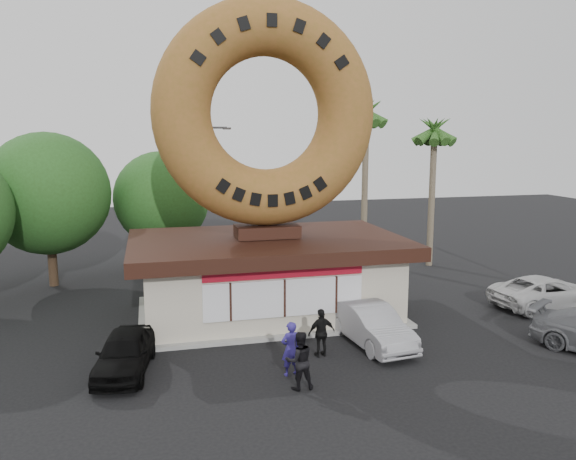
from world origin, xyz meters
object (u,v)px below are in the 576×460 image
at_px(car_black, 125,353).
at_px(giant_donut, 266,114).
at_px(car_white, 545,292).
at_px(street_lamp, 199,188).
at_px(donut_shop, 267,273).
at_px(person_center, 299,360).
at_px(car_silver, 372,325).
at_px(person_left, 291,349).
at_px(person_right, 321,333).

bearing_deg(car_black, giant_donut, 49.34).
distance_m(giant_donut, car_white, 14.39).
relative_size(giant_donut, car_black, 2.33).
relative_size(street_lamp, car_black, 2.06).
distance_m(donut_shop, person_center, 7.32).
distance_m(person_center, car_silver, 4.53).
relative_size(car_black, car_silver, 0.90).
bearing_deg(giant_donut, person_center, -94.46).
height_order(person_left, car_white, person_left).
bearing_deg(person_center, person_left, -89.99).
height_order(street_lamp, person_left, street_lamp).
bearing_deg(car_white, person_center, 106.17).
xyz_separation_m(person_left, car_black, (-5.07, 1.47, -0.21)).
xyz_separation_m(person_center, person_right, (1.39, 2.24, -0.05)).
bearing_deg(donut_shop, person_right, -80.69).
relative_size(donut_shop, car_black, 2.89).
distance_m(donut_shop, person_right, 5.16).
height_order(person_center, car_white, person_center).
distance_m(giant_donut, street_lamp, 10.87).
xyz_separation_m(donut_shop, person_left, (-0.58, -6.24, -0.89)).
relative_size(person_center, car_white, 0.36).
height_order(giant_donut, person_right, giant_donut).
distance_m(person_right, car_white, 11.58).
relative_size(person_left, person_right, 1.04).
bearing_deg(person_left, donut_shop, -106.56).
distance_m(person_center, person_right, 2.63).
relative_size(car_silver, car_white, 0.88).
bearing_deg(donut_shop, car_silver, -56.21).
height_order(person_center, car_silver, person_center).
distance_m(giant_donut, person_center, 10.40).
xyz_separation_m(donut_shop, person_right, (0.82, -5.01, -0.93)).
height_order(giant_donut, car_black, giant_donut).
bearing_deg(giant_donut, car_black, -139.74).
bearing_deg(person_right, donut_shop, -88.36).
relative_size(giant_donut, person_left, 5.17).
xyz_separation_m(person_left, car_white, (12.60, 4.16, -0.19)).
bearing_deg(person_center, car_black, -26.84).
distance_m(car_black, car_silver, 8.57).
bearing_deg(giant_donut, street_lamp, 100.51).
distance_m(person_left, car_black, 5.28).
distance_m(donut_shop, car_white, 12.25).
xyz_separation_m(street_lamp, car_silver, (4.77, -14.38, -3.77)).
bearing_deg(car_silver, car_black, 176.10).
height_order(donut_shop, car_silver, donut_shop).
bearing_deg(car_silver, person_left, -158.35).
xyz_separation_m(person_center, car_white, (12.59, 5.16, -0.20)).
relative_size(person_right, car_silver, 0.39).
bearing_deg(giant_donut, donut_shop, -90.00).
distance_m(street_lamp, person_right, 15.69).
relative_size(person_center, car_silver, 0.41).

